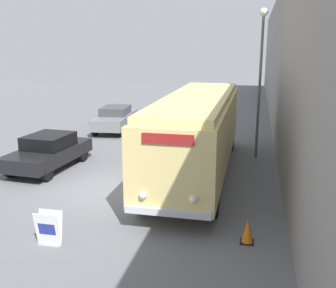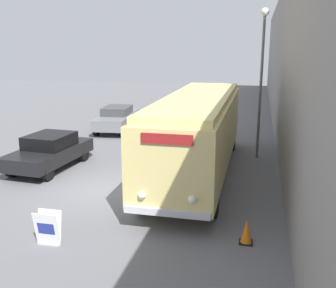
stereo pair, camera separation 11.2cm
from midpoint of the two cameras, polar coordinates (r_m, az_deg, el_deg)
The scene contains 8 objects.
ground_plane at distance 14.48m, azimuth -9.34°, elevation -6.53°, with size 80.00×80.00×0.00m, color slate.
building_wall_right at distance 22.60m, azimuth 15.84°, elevation 11.10°, with size 0.30×60.00×8.16m.
vintage_bus at distance 15.59m, azimuth 4.11°, elevation 2.12°, with size 2.53×11.01×3.19m.
sign_board at distance 10.87m, azimuth -17.21°, elevation -11.70°, with size 0.67×0.35×0.92m.
streetlamp at distance 18.07m, azimuth 13.15°, elevation 11.27°, with size 0.36×0.36×6.63m.
parked_car_near at distance 17.24m, azimuth -17.12°, elevation -1.00°, with size 2.21×4.34×1.45m.
parked_car_mid at distance 24.23m, azimuth -7.79°, elevation 3.76°, with size 2.20×4.84×1.44m.
traffic_cone at distance 10.75m, azimuth 11.15°, elevation -12.29°, with size 0.36×0.36×0.67m.
Camera 1 is at (5.12, -12.56, 5.06)m, focal length 42.00 mm.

